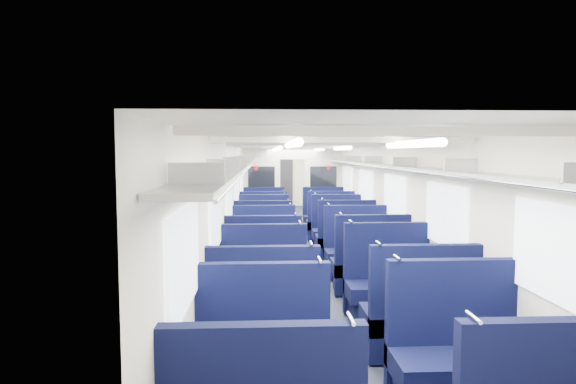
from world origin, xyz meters
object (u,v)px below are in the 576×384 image
at_px(seat_6, 263,292).
at_px(seat_4, 263,324).
at_px(seat_5, 419,321).
at_px(seat_11, 357,254).
at_px(seat_15, 338,233).
at_px(seat_13, 345,241).
at_px(seat_17, 330,225).
at_px(seat_8, 263,270).
at_px(seat_12, 263,242).
at_px(seat_7, 389,289).
at_px(bulkhead, 292,186).
at_px(seat_18, 263,219).
at_px(seat_3, 457,362).
at_px(seat_19, 324,219).
at_px(seat_10, 263,255).
at_px(seat_9, 370,268).
at_px(seat_2, 263,369).
at_px(seat_14, 263,234).
at_px(seat_16, 263,225).
at_px(end_door, 283,182).

bearing_deg(seat_6, seat_4, -90.00).
height_order(seat_5, seat_11, same).
xyz_separation_m(seat_5, seat_15, (0.00, 5.70, 0.00)).
height_order(seat_13, seat_17, same).
distance_m(seat_8, seat_15, 3.70).
bearing_deg(seat_12, seat_7, -64.11).
distance_m(seat_7, seat_11, 2.16).
relative_size(bulkhead, seat_18, 2.18).
bearing_deg(seat_4, seat_18, 90.00).
bearing_deg(seat_4, seat_3, -31.30).
bearing_deg(seat_12, seat_19, 64.04).
height_order(seat_10, seat_11, same).
height_order(seat_4, seat_12, same).
bearing_deg(seat_10, seat_5, -64.60).
xyz_separation_m(bulkhead, seat_15, (0.83, -3.09, -0.84)).
relative_size(seat_9, seat_17, 1.00).
height_order(seat_13, seat_19, same).
distance_m(seat_2, seat_4, 1.06).
height_order(bulkhead, seat_3, bulkhead).
height_order(seat_2, seat_9, same).
relative_size(seat_9, seat_19, 1.00).
bearing_deg(seat_6, seat_18, 90.00).
bearing_deg(seat_17, seat_19, 90.00).
bearing_deg(seat_13, seat_18, 115.99).
relative_size(bulkhead, seat_3, 2.18).
bearing_deg(seat_4, seat_5, -0.12).
distance_m(seat_3, seat_15, 6.70).
distance_m(seat_8, seat_9, 1.66).
bearing_deg(seat_5, seat_14, 106.15).
bearing_deg(seat_18, seat_14, -90.00).
bearing_deg(seat_12, seat_3, -73.71).
bearing_deg(seat_11, seat_15, 90.00).
bearing_deg(seat_18, seat_12, -90.00).
relative_size(seat_12, seat_14, 1.00).
bearing_deg(seat_7, seat_6, -178.10).
distance_m(seat_9, seat_14, 3.73).
distance_m(seat_7, seat_10, 2.79).
xyz_separation_m(seat_7, seat_8, (-1.66, 1.13, 0.00)).
distance_m(seat_14, seat_16, 1.22).
bearing_deg(seat_8, seat_11, 31.79).
bearing_deg(seat_3, bulkhead, 94.84).
height_order(seat_2, seat_8, same).
height_order(end_door, bulkhead, bulkhead).
height_order(end_door, seat_5, end_door).
distance_m(seat_4, seat_18, 8.09).
xyz_separation_m(bulkhead, seat_13, (0.83, -4.10, -0.84)).
xyz_separation_m(seat_10, seat_19, (1.66, 4.59, 0.00)).
bearing_deg(seat_3, seat_11, 90.00).
distance_m(bulkhead, seat_5, 8.87).
bearing_deg(seat_9, seat_12, 126.09).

